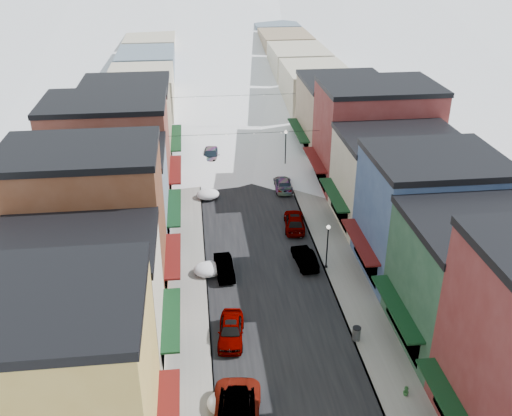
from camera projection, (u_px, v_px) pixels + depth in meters
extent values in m
cube|color=black|center=(232.00, 128.00, 81.94)|extent=(10.00, 160.00, 0.01)
cube|color=gray|center=(186.00, 130.00, 81.23)|extent=(3.20, 160.00, 0.15)
cube|color=gray|center=(277.00, 126.00, 82.58)|extent=(3.20, 160.00, 0.15)
cube|color=slate|center=(196.00, 129.00, 81.39)|extent=(0.10, 160.00, 0.15)
cube|color=slate|center=(266.00, 127.00, 82.43)|extent=(0.10, 160.00, 0.15)
cube|color=#DEB151|center=(52.00, 395.00, 28.44)|extent=(10.00, 8.50, 11.00)
cube|color=black|center=(32.00, 301.00, 25.86)|extent=(10.20, 8.70, 0.50)
cube|color=beige|center=(82.00, 309.00, 36.43)|extent=(10.00, 8.00, 9.00)
cube|color=black|center=(71.00, 245.00, 34.30)|extent=(10.20, 8.20, 0.50)
cube|color=black|center=(171.00, 319.00, 37.59)|extent=(1.20, 6.80, 0.15)
cube|color=brown|center=(89.00, 229.00, 42.80)|extent=(11.00, 8.00, 12.00)
cube|color=black|center=(77.00, 151.00, 39.99)|extent=(11.20, 8.20, 0.50)
cube|color=#55100E|center=(173.00, 256.00, 44.69)|extent=(1.20, 6.80, 0.15)
cube|color=gray|center=(111.00, 200.00, 51.18)|extent=(10.00, 9.00, 8.50)
cube|color=black|center=(105.00, 153.00, 49.16)|extent=(10.20, 9.20, 0.50)
cube|color=black|center=(174.00, 207.00, 52.23)|extent=(1.20, 7.65, 0.15)
cube|color=brown|center=(110.00, 154.00, 58.61)|extent=(12.00, 9.00, 10.50)
cube|color=black|center=(103.00, 102.00, 56.14)|extent=(12.20, 9.20, 0.50)
cube|color=#55100E|center=(175.00, 169.00, 60.21)|extent=(1.20, 7.65, 0.15)
cube|color=#998564|center=(128.00, 127.00, 67.81)|extent=(10.00, 11.00, 9.50)
cube|color=black|center=(124.00, 85.00, 65.56)|extent=(10.20, 11.20, 0.50)
cube|color=black|center=(176.00, 137.00, 69.08)|extent=(1.20, 9.35, 0.15)
cube|color=black|center=(452.00, 408.00, 30.72)|extent=(1.20, 7.65, 0.15)
cube|color=#21452F|center=(478.00, 286.00, 38.69)|extent=(10.00, 9.00, 9.00)
cube|color=black|center=(491.00, 225.00, 36.55)|extent=(10.20, 9.20, 0.50)
cube|color=black|center=(396.00, 307.00, 38.70)|extent=(1.20, 7.65, 0.15)
cube|color=#324871|center=(428.00, 218.00, 46.45)|extent=(10.00, 9.00, 10.00)
cube|color=black|center=(438.00, 158.00, 44.08)|extent=(10.20, 9.20, 0.50)
cube|color=#55100E|center=(360.00, 241.00, 46.69)|extent=(1.20, 7.65, 0.15)
cube|color=#BEB499|center=(397.00, 182.00, 54.82)|extent=(11.00, 9.00, 8.50)
cube|color=black|center=(402.00, 137.00, 52.79)|extent=(11.20, 9.20, 0.50)
cube|color=black|center=(334.00, 195.00, 54.67)|extent=(1.20, 7.65, 0.15)
cube|color=maroon|center=(375.00, 138.00, 62.29)|extent=(12.00, 9.00, 11.00)
cube|color=black|center=(380.00, 86.00, 59.70)|extent=(12.20, 9.20, 0.50)
cube|color=#55100E|center=(315.00, 160.00, 62.65)|extent=(1.20, 7.65, 0.15)
cube|color=#90775E|center=(342.00, 119.00, 71.51)|extent=(10.00, 11.00, 9.00)
cube|color=black|center=(345.00, 81.00, 69.37)|extent=(10.20, 11.20, 0.50)
cube|color=black|center=(298.00, 130.00, 71.52)|extent=(1.20, 9.35, 0.15)
cube|color=gray|center=(142.00, 100.00, 80.64)|extent=(9.00, 13.00, 8.00)
cube|color=gray|center=(315.00, 95.00, 83.19)|extent=(9.00, 13.00, 8.00)
cube|color=gray|center=(147.00, 76.00, 93.06)|extent=(9.00, 13.00, 8.00)
cube|color=gray|center=(298.00, 72.00, 95.61)|extent=(9.00, 13.00, 8.00)
cube|color=gray|center=(152.00, 58.00, 105.47)|extent=(9.00, 13.00, 8.00)
cube|color=gray|center=(285.00, 55.00, 108.03)|extent=(9.00, 13.00, 8.00)
cube|color=gray|center=(155.00, 44.00, 117.89)|extent=(9.00, 13.00, 8.00)
cube|color=gray|center=(274.00, 41.00, 120.45)|extent=(9.00, 13.00, 8.00)
cylinder|color=black|center=(245.00, 133.00, 61.41)|extent=(16.40, 0.04, 0.04)
cylinder|color=black|center=(234.00, 96.00, 74.72)|extent=(16.40, 0.04, 0.04)
imported|color=#979B9F|center=(231.00, 330.00, 40.35)|extent=(2.30, 4.59, 1.50)
imported|color=black|center=(224.00, 267.00, 47.86)|extent=(1.67, 4.10, 1.32)
imported|color=#9B9EA3|center=(211.00, 155.00, 70.31)|extent=(2.83, 5.72, 1.60)
imported|color=black|center=(305.00, 258.00, 49.19)|extent=(1.83, 4.29, 1.37)
imported|color=#9DA0A6|center=(295.00, 221.00, 54.94)|extent=(2.45, 4.93, 1.62)
imported|color=black|center=(283.00, 184.00, 63.03)|extent=(2.11, 4.68, 1.33)
imported|color=#95999D|center=(220.00, 131.00, 78.92)|extent=(1.75, 3.98, 1.33)
imported|color=white|center=(232.00, 110.00, 87.25)|extent=(2.98, 6.05, 1.65)
cylinder|color=#525456|center=(356.00, 334.00, 40.17)|extent=(0.57, 0.57, 0.98)
cylinder|color=black|center=(357.00, 328.00, 39.94)|extent=(0.61, 0.61, 0.07)
cylinder|color=black|center=(326.00, 267.00, 48.81)|extent=(0.28, 0.28, 0.09)
cylinder|color=black|center=(327.00, 248.00, 47.98)|extent=(0.11, 0.11, 3.76)
sphere|color=white|center=(328.00, 227.00, 47.07)|extent=(0.34, 0.34, 0.34)
cylinder|color=black|center=(285.00, 168.00, 68.29)|extent=(0.33, 0.33, 0.11)
cylinder|color=black|center=(285.00, 151.00, 67.32)|extent=(0.13, 0.13, 4.41)
sphere|color=white|center=(286.00, 132.00, 66.25)|extent=(0.40, 0.40, 0.40)
imported|color=#2B5F2D|center=(406.00, 391.00, 35.50)|extent=(0.47, 0.47, 0.64)
ellipsoid|color=white|center=(227.00, 402.00, 34.59)|extent=(2.49, 2.11, 1.05)
ellipsoid|color=white|center=(229.00, 391.00, 35.79)|extent=(1.06, 0.96, 0.53)
ellipsoid|color=white|center=(208.00, 269.00, 47.83)|extent=(2.42, 2.05, 1.02)
ellipsoid|color=white|center=(210.00, 264.00, 49.02)|extent=(1.03, 0.93, 0.52)
ellipsoid|color=white|center=(208.00, 194.00, 60.96)|extent=(2.44, 2.07, 1.03)
ellipsoid|color=white|center=(209.00, 192.00, 62.16)|extent=(1.04, 0.94, 0.52)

